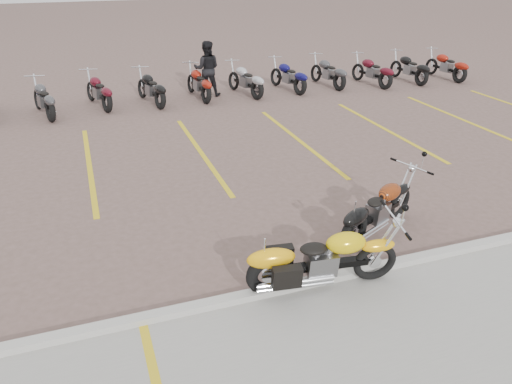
# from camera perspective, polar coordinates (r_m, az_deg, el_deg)

# --- Properties ---
(ground) EXTENTS (100.00, 100.00, 0.00)m
(ground) POSITION_cam_1_polar(r_m,az_deg,el_deg) (9.20, -0.32, -3.95)
(ground) COLOR #725652
(ground) RESTS_ON ground
(curb) EXTENTS (60.00, 0.18, 0.12)m
(curb) POSITION_cam_1_polar(r_m,az_deg,el_deg) (7.61, 4.75, -10.58)
(curb) COLOR #ADAAA3
(curb) RESTS_ON ground
(parking_stripes) EXTENTS (38.00, 5.50, 0.01)m
(parking_stripes) POSITION_cam_1_polar(r_m,az_deg,el_deg) (12.69, -6.32, 4.54)
(parking_stripes) COLOR gold
(parking_stripes) RESTS_ON ground
(yellow_cruiser) EXTENTS (2.31, 0.49, 0.95)m
(yellow_cruiser) POSITION_cam_1_polar(r_m,az_deg,el_deg) (7.44, 7.20, -7.77)
(yellow_cruiser) COLOR black
(yellow_cruiser) RESTS_ON ground
(flame_cruiser) EXTENTS (1.97, 1.06, 0.88)m
(flame_cruiser) POSITION_cam_1_polar(r_m,az_deg,el_deg) (9.02, 13.49, -2.24)
(flame_cruiser) COLOR black
(flame_cruiser) RESTS_ON ground
(person_b) EXTENTS (1.08, 0.95, 1.87)m
(person_b) POSITION_cam_1_polar(r_m,az_deg,el_deg) (17.76, -5.63, 13.84)
(person_b) COLOR black
(person_b) RESTS_ON ground
(bg_bike_row) EXTENTS (22.41, 2.08, 1.10)m
(bg_bike_row) POSITION_cam_1_polar(r_m,az_deg,el_deg) (17.16, -9.27, 11.89)
(bg_bike_row) COLOR black
(bg_bike_row) RESTS_ON ground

